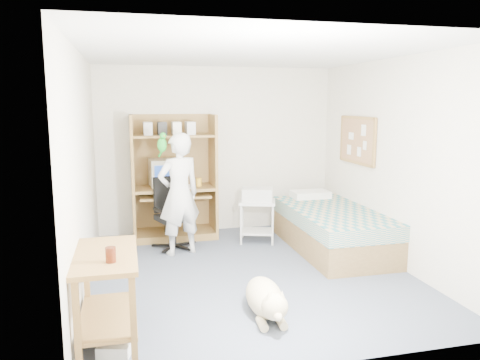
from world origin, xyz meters
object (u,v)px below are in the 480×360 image
(computer_hutch, at_px, (174,182))
(side_desk, at_px, (107,283))
(person, at_px, (179,194))
(bed, at_px, (332,229))
(printer_cart, at_px, (257,214))
(dog, at_px, (266,298))
(office_chair, at_px, (172,223))

(computer_hutch, distance_m, side_desk, 3.08)
(person, bearing_deg, computer_hutch, -110.76)
(computer_hutch, xyz_separation_m, bed, (2.00, -1.12, -0.53))
(bed, bearing_deg, computer_hutch, 150.71)
(person, bearing_deg, side_desk, 48.46)
(computer_hutch, relative_size, side_desk, 1.80)
(side_desk, height_order, printer_cart, side_desk)
(bed, bearing_deg, printer_cart, 146.39)
(dog, xyz_separation_m, printer_cart, (0.56, 2.29, 0.23))
(bed, height_order, side_desk, side_desk)
(side_desk, xyz_separation_m, printer_cart, (1.97, 2.40, -0.10))
(person, bearing_deg, office_chair, -97.19)
(side_desk, relative_size, printer_cart, 1.67)
(computer_hutch, relative_size, person, 1.13)
(dog, bearing_deg, bed, 53.23)
(side_desk, distance_m, office_chair, 2.55)
(bed, bearing_deg, office_chair, 163.74)
(person, distance_m, dog, 2.19)
(office_chair, bearing_deg, computer_hutch, 61.31)
(person, xyz_separation_m, dog, (0.57, -2.01, -0.63))
(computer_hutch, height_order, printer_cart, computer_hutch)
(side_desk, xyz_separation_m, office_chair, (0.77, 2.42, -0.15))
(office_chair, bearing_deg, printer_cart, -21.00)
(bed, relative_size, dog, 1.96)
(side_desk, relative_size, office_chair, 1.04)
(bed, distance_m, office_chair, 2.17)
(dog, bearing_deg, office_chair, 108.80)
(side_desk, bearing_deg, computer_hutch, 73.86)
(bed, height_order, dog, bed)
(side_desk, relative_size, dog, 0.97)
(dog, bearing_deg, person, 109.17)
(side_desk, bearing_deg, bed, 32.50)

